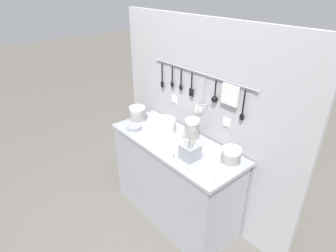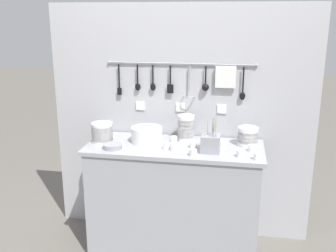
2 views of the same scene
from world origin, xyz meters
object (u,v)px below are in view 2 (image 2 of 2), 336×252
steel_mixing_bowl (113,146)px  cup_edge_near (211,139)px  bowl_stack_back_corner (186,128)px  cup_back_left (240,154)px  cup_centre (166,145)px  cup_beside_plates (174,139)px  cup_front_right (257,156)px  cutlery_caddy (211,143)px  cup_front_left (193,145)px  cup_back_right (221,144)px  plate_stack (147,135)px  bowl_stack_nested_right (248,136)px  cup_edge_far (252,148)px  cup_mid_row (174,147)px  cup_by_caddy (193,153)px  bowl_stack_tall_left (102,133)px

steel_mixing_bowl → cup_edge_near: size_ratio=2.68×
bowl_stack_back_corner → cup_edge_near: size_ratio=3.85×
cup_back_left → cup_centre: 0.54m
cup_beside_plates → cup_front_right: (0.61, -0.27, 0.00)m
cutlery_caddy → cup_front_right: 0.34m
cup_front_left → cup_edge_near: size_ratio=1.00×
cup_back_right → cup_front_right: bearing=-41.8°
plate_stack → steel_mixing_bowl: size_ratio=1.68×
cutlery_caddy → bowl_stack_nested_right: bearing=36.0°
plate_stack → cup_beside_plates: (0.20, 0.03, -0.04)m
cup_edge_far → cup_edge_near: bearing=152.0°
cup_back_left → cup_front_left: 0.37m
cup_beside_plates → cup_back_right: (0.36, -0.04, 0.00)m
cup_back_left → cup_mid_row: same height
cup_back_right → cup_edge_far: 0.23m
cup_back_right → cup_front_left: bearing=-165.2°
cup_front_right → cup_edge_near: same height
cup_beside_plates → cup_back_left: 0.55m
cup_by_caddy → cup_beside_plates: bearing=123.9°
plate_stack → cup_mid_row: (0.23, -0.15, -0.04)m
cup_edge_near → steel_mixing_bowl: bearing=-157.9°
steel_mixing_bowl → cup_back_left: 0.91m
cup_back_left → plate_stack: bearing=164.5°
plate_stack → cup_front_right: (0.81, -0.23, -0.04)m
cup_back_left → bowl_stack_tall_left: bearing=172.4°
bowl_stack_back_corner → cup_back_left: 0.52m
cutlery_caddy → cup_by_caddy: size_ratio=5.19×
bowl_stack_nested_right → cup_front_right: bearing=-78.3°
cup_front_right → bowl_stack_tall_left: bearing=171.4°
cutlery_caddy → cup_back_right: 0.14m
steel_mixing_bowl → cup_edge_near: (0.69, 0.28, 0.01)m
cutlery_caddy → cup_beside_plates: size_ratio=5.19×
bowl_stack_nested_right → cup_edge_near: 0.28m
cup_by_caddy → cup_mid_row: (-0.15, 0.09, 0.00)m
bowl_stack_back_corner → cup_front_left: 0.19m
bowl_stack_nested_right → cup_back_right: bearing=-159.1°
cup_by_caddy → cup_mid_row: 0.17m
cup_beside_plates → cup_back_left: same height
bowl_stack_tall_left → cup_edge_far: (1.11, -0.01, -0.05)m
cup_edge_near → cup_beside_plates: bearing=-167.2°
cup_back_right → plate_stack: bearing=179.3°
cup_front_right → cup_back_right: (-0.25, 0.22, 0.00)m
cup_front_left → bowl_stack_back_corner: bearing=115.2°
bowl_stack_nested_right → cup_mid_row: 0.56m
cutlery_caddy → cup_front_left: bearing=154.0°
plate_stack → steel_mixing_bowl: bearing=-139.4°
cup_front_left → cup_mid_row: bearing=-146.2°
cup_back_left → cup_centre: same height
bowl_stack_back_corner → cutlery_caddy: cutlery_caddy is taller
cup_front_left → cup_beside_plates: bearing=149.3°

